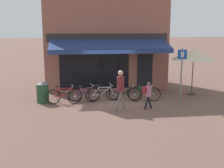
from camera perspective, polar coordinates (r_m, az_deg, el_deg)
ground_plane at (r=13.77m, az=-0.24°, el=-3.79°), size 160.00×160.00×0.00m
shop_front at (r=17.31m, az=-1.40°, el=9.66°), size 7.12×4.73×6.14m
bike_rack_rail at (r=13.99m, az=-1.65°, el=-1.47°), size 4.66×0.04×0.57m
bicycle_red at (r=13.85m, az=-9.68°, el=-2.23°), size 1.77×0.78×0.88m
bicycle_purple at (r=13.74m, az=-5.56°, el=-2.20°), size 1.65×0.84×0.88m
bicycle_silver at (r=13.90m, az=-1.87°, el=-1.98°), size 1.76×0.54×0.89m
bicycle_black at (r=14.04m, az=2.67°, el=-1.93°), size 1.62×0.71×0.85m
bicycle_green at (r=14.13m, az=6.46°, el=-1.90°), size 1.66×0.64×0.86m
pedestrian_adult at (r=12.25m, az=1.73°, el=-0.33°), size 0.58×0.59×1.81m
pedestrian_child at (r=12.66m, az=7.28°, el=-1.66°), size 0.49×0.41×1.24m
litter_bin at (r=14.07m, az=-13.90°, el=-1.60°), size 0.61×0.61×1.04m
parking_sign at (r=13.35m, az=13.92°, el=2.54°), size 0.44×0.07×2.69m
cafe_parasol at (r=15.66m, az=16.25°, el=5.73°), size 2.28×2.28×2.44m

